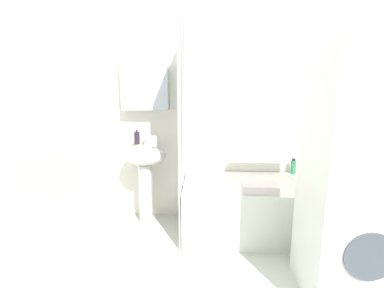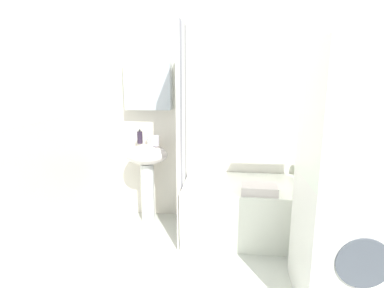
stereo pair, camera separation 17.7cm
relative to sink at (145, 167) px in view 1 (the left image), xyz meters
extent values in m
cube|color=silver|center=(0.97, 0.25, 0.58)|extent=(3.60, 0.05, 2.40)
cube|color=silver|center=(0.97, 0.21, -0.02)|extent=(3.60, 0.02, 1.20)
cube|color=silver|center=(0.00, 0.15, 0.85)|extent=(0.48, 0.12, 0.56)
cube|color=silver|center=(-0.61, -0.68, 0.58)|extent=(0.05, 1.81, 2.40)
cube|color=silver|center=(-0.58, -0.68, -0.02)|extent=(0.02, 1.81, 1.20)
cylinder|color=silver|center=(0.00, 0.00, -0.30)|extent=(0.14, 0.14, 0.64)
ellipsoid|color=silver|center=(0.00, 0.00, 0.12)|extent=(0.44, 0.34, 0.20)
cylinder|color=silver|center=(0.00, 0.10, 0.25)|extent=(0.03, 0.03, 0.05)
cylinder|color=silver|center=(0.00, 0.05, 0.30)|extent=(0.02, 0.10, 0.02)
sphere|color=silver|center=(0.00, 0.10, 0.33)|extent=(0.03, 0.03, 0.03)
cylinder|color=#2C2133|center=(-0.09, 0.08, 0.29)|extent=(0.06, 0.06, 0.13)
sphere|color=#2A2B2B|center=(-0.09, 0.08, 0.36)|extent=(0.02, 0.02, 0.02)
cylinder|color=silver|center=(0.10, -0.02, 0.28)|extent=(0.07, 0.07, 0.10)
cube|color=silver|center=(1.17, -0.18, -0.35)|extent=(1.50, 0.73, 0.53)
cube|color=white|center=(0.41, -0.47, 0.38)|extent=(0.01, 0.15, 2.00)
cube|color=gray|center=(0.41, -0.32, 0.38)|extent=(0.01, 0.15, 2.00)
cube|color=white|center=(0.41, -0.18, 0.38)|extent=(0.01, 0.15, 2.00)
cube|color=gray|center=(0.41, -0.03, 0.38)|extent=(0.01, 0.15, 2.00)
cube|color=white|center=(0.41, 0.12, 0.38)|extent=(0.01, 0.15, 2.00)
cylinder|color=#2B2927|center=(1.82, 0.13, -0.03)|extent=(0.07, 0.07, 0.13)
cylinder|color=black|center=(1.82, 0.13, 0.05)|extent=(0.05, 0.05, 0.02)
cylinder|color=gold|center=(1.72, 0.11, -0.03)|extent=(0.07, 0.07, 0.12)
cylinder|color=#24282B|center=(1.72, 0.11, 0.04)|extent=(0.05, 0.05, 0.02)
cylinder|color=#C65366|center=(1.62, 0.11, 0.01)|extent=(0.04, 0.04, 0.19)
cylinder|color=#2B2B2A|center=(1.62, 0.11, 0.11)|extent=(0.03, 0.03, 0.02)
cylinder|color=#2A7B50|center=(1.55, 0.13, -0.02)|extent=(0.05, 0.05, 0.14)
cylinder|color=#1D1E2E|center=(1.55, 0.13, 0.06)|extent=(0.04, 0.04, 0.02)
cube|color=silver|center=(1.11, -0.41, -0.05)|extent=(0.32, 0.23, 0.08)
cube|color=silver|center=(1.61, -1.04, -0.18)|extent=(0.57, 0.61, 0.87)
cube|color=silver|center=(1.61, -1.04, 0.69)|extent=(0.57, 0.61, 0.87)
cylinder|color=#4D535D|center=(1.61, -1.35, -0.14)|extent=(0.31, 0.01, 0.31)
camera|label=1|loc=(0.64, -3.06, 0.90)|focal=29.12mm
camera|label=2|loc=(0.82, -3.04, 0.90)|focal=29.12mm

